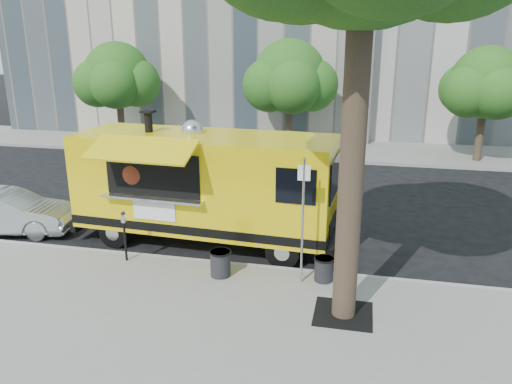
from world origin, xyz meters
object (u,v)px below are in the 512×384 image
far_tree_c (487,83)px  sign_post (303,214)px  food_truck (204,184)px  trash_bin_left (220,263)px  parking_meter (124,230)px  far_tree_a (118,75)px  sedan (7,212)px  trash_bin_right (324,268)px  far_tree_b (289,76)px

far_tree_c → sign_post: 15.48m
food_truck → trash_bin_left: size_ratio=12.01×
parking_meter → trash_bin_left: parking_meter is taller
far_tree_a → sign_post: (11.55, -13.85, -1.93)m
sign_post → food_truck: bearing=145.1°
far_tree_a → far_tree_c: bearing=0.3°
far_tree_c → sedan: far_tree_c is taller
trash_bin_right → far_tree_a: bearing=131.4°
parking_meter → food_truck: food_truck is taller
far_tree_a → trash_bin_left: far_tree_a is taller
sedan → food_truck: bearing=-94.6°
far_tree_b → sedan: 14.63m
far_tree_a → trash_bin_right: far_tree_a is taller
sedan → trash_bin_right: size_ratio=6.81×
trash_bin_right → sign_post: bearing=-161.0°
far_tree_a → parking_meter: far_tree_a is taller
sign_post → parking_meter: size_ratio=2.25×
far_tree_c → trash_bin_right: 15.35m
sedan → far_tree_b: bearing=-37.2°
trash_bin_right → far_tree_b: bearing=102.3°
sign_post → trash_bin_right: bearing=19.0°
far_tree_a → far_tree_b: far_tree_b is taller
sedan → trash_bin_right: (9.58, -1.37, -0.19)m
sign_post → sedan: 9.28m
far_tree_b → far_tree_c: size_ratio=1.06×
far_tree_c → food_truck: size_ratio=0.69×
parking_meter → far_tree_b: bearing=81.9°
far_tree_a → trash_bin_left: (9.61, -13.95, -3.29)m
parking_meter → trash_bin_right: bearing=-0.3°
sedan → trash_bin_left: 7.32m
sign_post → parking_meter: 4.64m
far_tree_b → trash_bin_left: 14.75m
far_tree_a → trash_bin_right: bearing=-48.6°
sign_post → trash_bin_right: (0.51, 0.18, -1.39)m
far_tree_c → sedan: size_ratio=1.32×
far_tree_a → trash_bin_left: 17.26m
far_tree_a → food_truck: far_tree_a is taller
far_tree_c → sedan: 20.10m
food_truck → sedan: bearing=-171.2°
far_tree_b → food_truck: (-0.49, -12.13, -2.09)m
sedan → trash_bin_right: 9.68m
food_truck → sedan: food_truck is taller
food_truck → sign_post: bearing=-31.5°
far_tree_a → parking_meter: 15.59m
trash_bin_left → sedan: bearing=167.0°
parking_meter → sign_post: bearing=-2.5°
parking_meter → trash_bin_left: (2.61, -0.30, -0.49)m
far_tree_a → food_truck: 14.63m
trash_bin_left → trash_bin_right: (2.45, 0.28, -0.03)m
parking_meter → trash_bin_right: 5.09m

